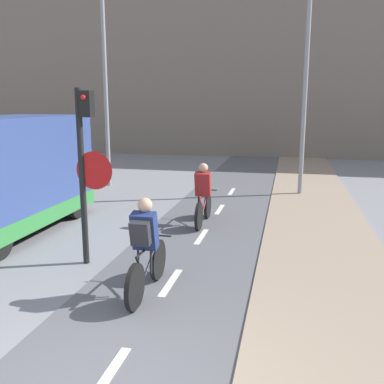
{
  "coord_description": "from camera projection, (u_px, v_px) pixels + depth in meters",
  "views": [
    {
      "loc": [
        1.76,
        -3.23,
        2.85
      ],
      "look_at": [
        0.0,
        4.56,
        1.2
      ],
      "focal_mm": 40.0,
      "sensor_mm": 36.0,
      "label": 1
    }
  ],
  "objects": [
    {
      "name": "building_row_background",
      "position": [
        261.0,
        52.0,
        24.62
      ],
      "size": [
        60.0,
        5.2,
        11.59
      ],
      "color": "slate",
      "rests_on": "ground_plane"
    },
    {
      "name": "traffic_light_pole",
      "position": [
        86.0,
        158.0,
        7.4
      ],
      "size": [
        0.67,
        0.25,
        3.12
      ],
      "color": "black",
      "rests_on": "ground_plane"
    },
    {
      "name": "street_lamp_far",
      "position": [
        104.0,
        44.0,
        14.29
      ],
      "size": [
        0.36,
        0.36,
        8.07
      ],
      "color": "gray",
      "rests_on": "ground_plane"
    },
    {
      "name": "street_lamp_sidewalk",
      "position": [
        308.0,
        33.0,
        12.69
      ],
      "size": [
        0.36,
        0.36,
        8.24
      ],
      "color": "gray",
      "rests_on": "ground_plane"
    },
    {
      "name": "cyclist_near",
      "position": [
        146.0,
        250.0,
        6.37
      ],
      "size": [
        0.46,
        1.77,
        1.51
      ],
      "color": "black",
      "rests_on": "ground_plane"
    },
    {
      "name": "cyclist_far",
      "position": [
        203.0,
        197.0,
        10.17
      ],
      "size": [
        0.46,
        1.75,
        1.49
      ],
      "color": "black",
      "rests_on": "ground_plane"
    },
    {
      "name": "van",
      "position": [
        3.0,
        177.0,
        9.38
      ],
      "size": [
        2.01,
        4.67,
        2.58
      ],
      "color": "#334784",
      "rests_on": "ground_plane"
    }
  ]
}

